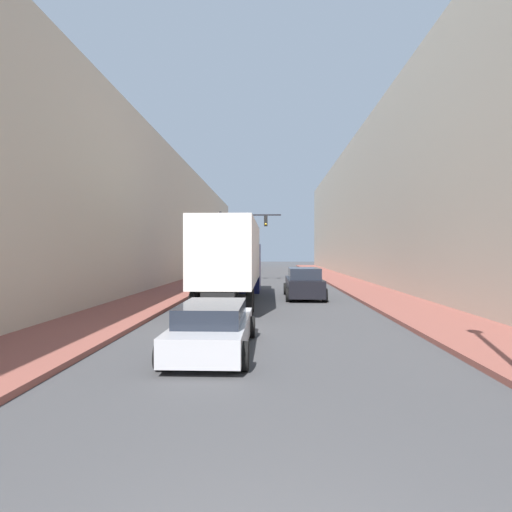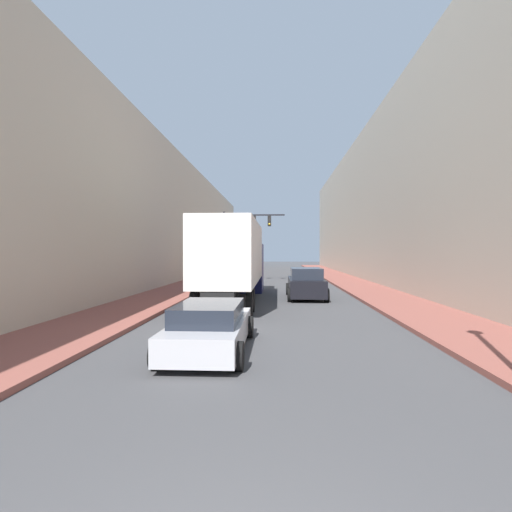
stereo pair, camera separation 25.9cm
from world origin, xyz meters
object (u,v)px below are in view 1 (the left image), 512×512
Objects in this scene: semi_truck at (234,258)px; suv_car at (304,284)px; traffic_signal_gantry at (237,232)px; sedan_car at (213,328)px.

suv_car is (3.78, 1.26, -1.43)m from semi_truck.
semi_truck is 2.11× the size of traffic_signal_gantry.
suv_car is at bearing -68.23° from traffic_signal_gantry.
semi_truck is 4.23m from suv_car.
traffic_signal_gantry is at bearing 93.49° from sedan_car.
traffic_signal_gantry is (-0.97, 13.15, 2.03)m from semi_truck.
sedan_car is 24.11m from traffic_signal_gantry.
sedan_car is 0.99× the size of suv_car.
traffic_signal_gantry reaches higher than sedan_car.
sedan_car is 0.77× the size of traffic_signal_gantry.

